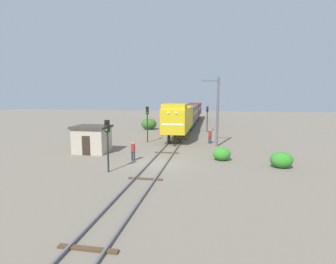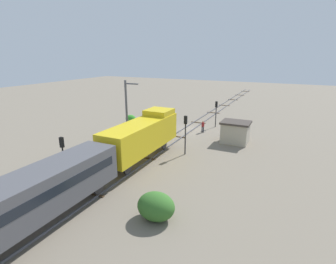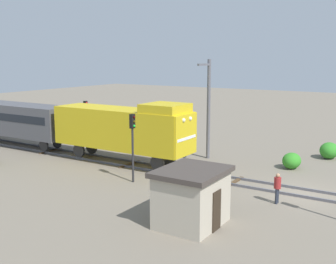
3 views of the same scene
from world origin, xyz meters
name	(u,v)px [view 3 (image 3 of 3)]	position (x,y,z in m)	size (l,w,h in m)	color
ground_plane	(301,194)	(0.00, 0.00, 0.00)	(152.09, 152.09, 0.00)	#756B5B
railway_track	(301,192)	(0.00, 0.00, 0.07)	(2.40, 101.39, 0.16)	#595960
locomotive	(124,128)	(0.00, 13.16, 2.77)	(2.90, 11.60, 4.60)	gold
passenger_car_leading	(8,117)	(0.00, 26.50, 2.52)	(2.84, 14.00, 3.66)	#4C4C51
traffic_signal_mid	(133,135)	(-3.40, 9.78, 3.05)	(0.32, 0.34, 4.41)	#262628
traffic_signal_far	(86,114)	(3.60, 20.33, 2.82)	(0.32, 0.34, 4.05)	#262628
worker_near_track	(277,186)	(-2.40, 0.70, 1.00)	(0.38, 0.38, 1.70)	#262B38
worker_by_signal	(185,145)	(4.20, 10.33, 1.00)	(0.38, 0.38, 1.70)	#262B38
catenary_mast	(208,107)	(4.94, 8.70, 4.13)	(1.94, 0.28, 7.77)	#595960
relay_hut	(192,197)	(-7.50, 3.22, 1.39)	(3.50, 2.90, 2.74)	#B2A893
bush_near	(329,150)	(10.01, 0.52, 0.65)	(1.77, 1.45, 1.29)	#308626
bush_mid	(292,161)	(5.36, 2.15, 0.58)	(1.59, 1.30, 1.15)	#338A26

